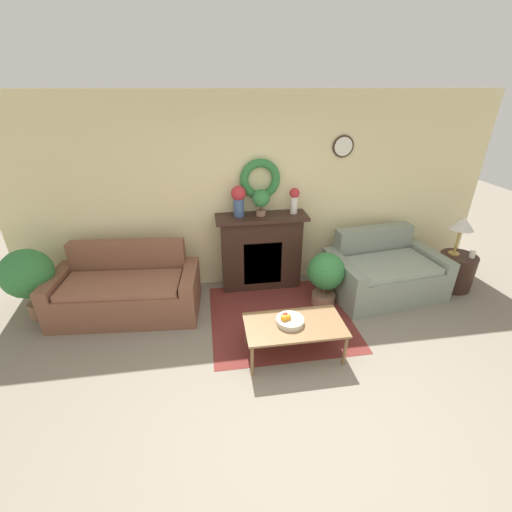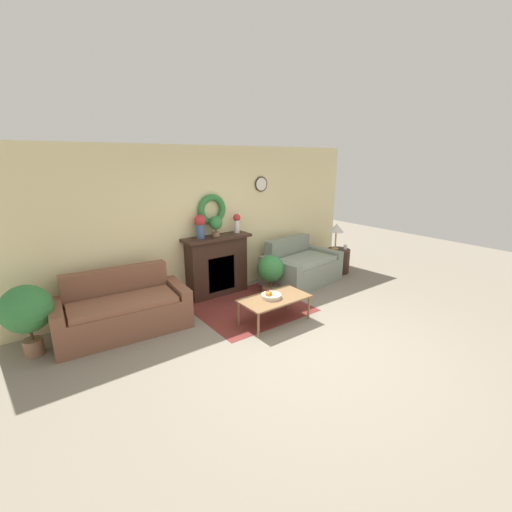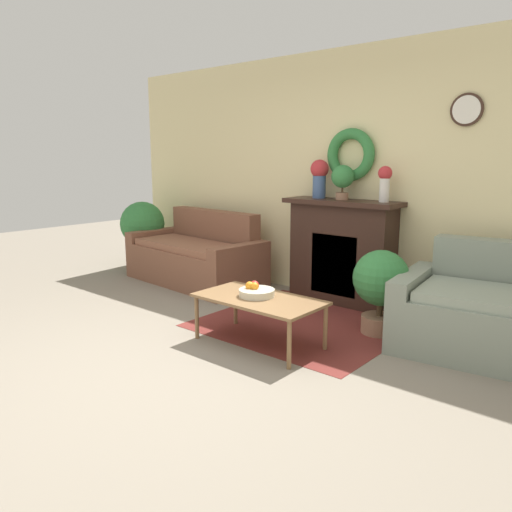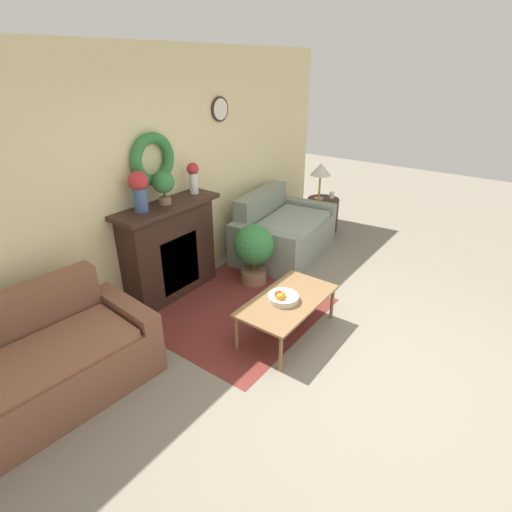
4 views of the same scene
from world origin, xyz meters
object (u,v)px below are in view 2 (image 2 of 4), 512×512
object	(u,v)px
loveseat_right	(300,267)
vase_on_mantel_left	(200,225)
table_lamp	(336,229)
potted_plant_floor_by_couch	(27,311)
mug	(345,247)
potted_plant_floor_by_loveseat	(271,271)
side_table_by_loveseat	(338,261)
vase_on_mantel_right	(237,222)
fruit_bowl	(271,296)
couch_left	(123,311)
coffee_table	(274,300)
potted_plant_on_mantel	(216,224)
fireplace	(217,265)

from	to	relation	value
loveseat_right	vase_on_mantel_left	world-z (taller)	vase_on_mantel_left
table_lamp	potted_plant_floor_by_couch	distance (m)	5.78
mug	potted_plant_floor_by_loveseat	distance (m)	2.18
loveseat_right	mug	size ratio (longest dim) A/B	16.57
loveseat_right	potted_plant_floor_by_loveseat	size ratio (longest dim) A/B	2.16
loveseat_right	potted_plant_floor_by_loveseat	distance (m)	0.97
side_table_by_loveseat	table_lamp	distance (m)	0.74
vase_on_mantel_left	potted_plant_floor_by_loveseat	distance (m)	1.55
loveseat_right	vase_on_mantel_right	bearing A→B (deg)	153.17
loveseat_right	fruit_bowl	size ratio (longest dim) A/B	5.39
couch_left	fruit_bowl	xyz separation A→B (m)	(1.91, -1.10, 0.13)
fruit_bowl	side_table_by_loveseat	world-z (taller)	fruit_bowl
mug	vase_on_mantel_right	distance (m)	2.67
table_lamp	fruit_bowl	bearing A→B (deg)	-158.60
coffee_table	table_lamp	xyz separation A→B (m)	(2.65, 1.09, 0.62)
mug	potted_plant_floor_by_couch	distance (m)	5.95
fruit_bowl	potted_plant_floor_by_couch	xyz separation A→B (m)	(-3.06, 1.15, 0.17)
loveseat_right	mug	bearing A→B (deg)	-14.01
vase_on_mantel_right	potted_plant_floor_by_loveseat	bearing A→B (deg)	-63.30
table_lamp	side_table_by_loveseat	bearing A→B (deg)	-38.66
table_lamp	potted_plant_floor_by_couch	xyz separation A→B (m)	(-5.77, 0.08, -0.38)
vase_on_mantel_right	potted_plant_floor_by_couch	world-z (taller)	vase_on_mantel_right
loveseat_right	mug	world-z (taller)	loveseat_right
table_lamp	vase_on_mantel_left	world-z (taller)	vase_on_mantel_left
side_table_by_loveseat	potted_plant_on_mantel	xyz separation A→B (m)	(-2.84, 0.48, 1.08)
fireplace	potted_plant_floor_by_loveseat	size ratio (longest dim) A/B	1.67
coffee_table	fruit_bowl	world-z (taller)	fruit_bowl
fireplace	side_table_by_loveseat	bearing A→B (deg)	-9.83
loveseat_right	vase_on_mantel_left	bearing A→B (deg)	160.24
loveseat_right	table_lamp	xyz separation A→B (m)	(1.06, -0.00, 0.68)
fireplace	loveseat_right	bearing A→B (deg)	-14.30
mug	vase_on_mantel_right	world-z (taller)	vase_on_mantel_right
vase_on_mantel_left	potted_plant_floor_by_loveseat	size ratio (longest dim) A/B	0.55
fireplace	vase_on_mantel_left	distance (m)	0.86
mug	vase_on_mantel_right	size ratio (longest dim) A/B	0.28
table_lamp	potted_plant_on_mantel	world-z (taller)	potted_plant_on_mantel
potted_plant_on_mantel	coffee_table	bearing A→B (deg)	-85.24
potted_plant_floor_by_couch	couch_left	bearing A→B (deg)	-2.43
fireplace	potted_plant_on_mantel	size ratio (longest dim) A/B	3.51
loveseat_right	potted_plant_floor_by_loveseat	bearing A→B (deg)	-176.24
side_table_by_loveseat	couch_left	bearing A→B (deg)	178.94
fireplace	side_table_by_loveseat	world-z (taller)	fireplace
fireplace	vase_on_mantel_right	world-z (taller)	vase_on_mantel_right
loveseat_right	fruit_bowl	world-z (taller)	loveseat_right
coffee_table	potted_plant_on_mantel	bearing A→B (deg)	94.76
potted_plant_on_mantel	potted_plant_floor_by_loveseat	distance (m)	1.33
fireplace	couch_left	size ratio (longest dim) A/B	0.67
fireplace	coffee_table	world-z (taller)	fireplace
fireplace	fruit_bowl	size ratio (longest dim) A/B	4.17
side_table_by_loveseat	potted_plant_floor_by_loveseat	size ratio (longest dim) A/B	0.69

